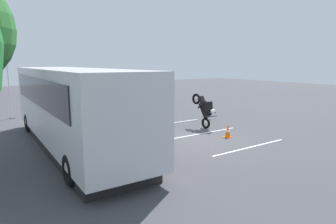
# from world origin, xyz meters

# --- Properties ---
(ground_plane) EXTENTS (80.00, 80.00, 0.00)m
(ground_plane) POSITION_xyz_m (0.00, 0.00, 0.00)
(ground_plane) COLOR #424247
(tour_bus) EXTENTS (11.14, 2.59, 3.25)m
(tour_bus) POSITION_xyz_m (1.73, 5.03, 1.65)
(tour_bus) COLOR silver
(tour_bus) RESTS_ON ground_plane
(spectator_far_left) EXTENTS (0.58, 0.36, 1.66)m
(spectator_far_left) POSITION_xyz_m (-0.39, 2.35, 0.98)
(spectator_far_left) COLOR #473823
(spectator_far_left) RESTS_ON ground_plane
(spectator_left) EXTENTS (0.58, 0.34, 1.77)m
(spectator_left) POSITION_xyz_m (0.63, 2.14, 1.06)
(spectator_left) COLOR black
(spectator_left) RESTS_ON ground_plane
(spectator_centre) EXTENTS (0.57, 0.32, 1.80)m
(spectator_centre) POSITION_xyz_m (1.98, 1.98, 1.08)
(spectator_centre) COLOR black
(spectator_centre) RESTS_ON ground_plane
(spectator_right) EXTENTS (0.57, 0.39, 1.67)m
(spectator_right) POSITION_xyz_m (3.13, 2.44, 0.99)
(spectator_right) COLOR #473823
(spectator_right) RESTS_ON ground_plane
(parked_motorcycle_silver) EXTENTS (2.05, 0.58, 0.99)m
(parked_motorcycle_silver) POSITION_xyz_m (-1.25, 2.98, 0.48)
(parked_motorcycle_silver) COLOR black
(parked_motorcycle_silver) RESTS_ON ground_plane
(stunt_motorcycle) EXTENTS (1.84, 0.58, 1.94)m
(stunt_motorcycle) POSITION_xyz_m (1.44, -1.86, 1.06)
(stunt_motorcycle) COLOR black
(stunt_motorcycle) RESTS_ON ground_plane
(flagpole) EXTENTS (0.78, 0.36, 7.24)m
(flagpole) POSITION_xyz_m (10.31, 6.50, 3.58)
(flagpole) COLOR silver
(flagpole) RESTS_ON ground_plane
(traffic_cone) EXTENTS (0.34, 0.34, 0.63)m
(traffic_cone) POSITION_xyz_m (-0.65, -1.52, 0.30)
(traffic_cone) COLOR orange
(traffic_cone) RESTS_ON ground_plane
(bay_line_a) EXTENTS (0.16, 4.28, 0.01)m
(bay_line_a) POSITION_xyz_m (-2.36, -1.13, 0.00)
(bay_line_a) COLOR white
(bay_line_a) RESTS_ON ground_plane
(bay_line_b) EXTENTS (0.16, 4.15, 0.01)m
(bay_line_b) POSITION_xyz_m (0.59, -1.13, 0.00)
(bay_line_b) COLOR white
(bay_line_b) RESTS_ON ground_plane
(bay_line_c) EXTENTS (0.16, 3.94, 0.01)m
(bay_line_c) POSITION_xyz_m (3.54, -1.13, 0.00)
(bay_line_c) COLOR white
(bay_line_c) RESTS_ON ground_plane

